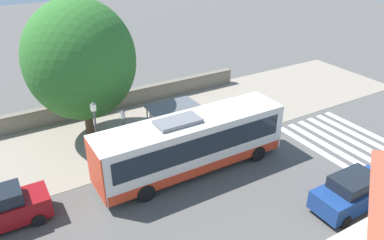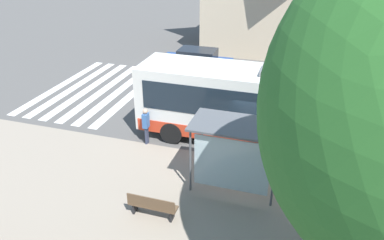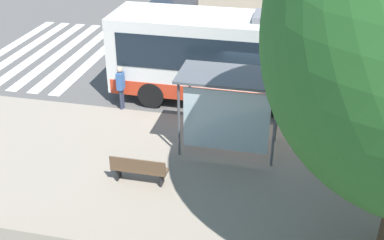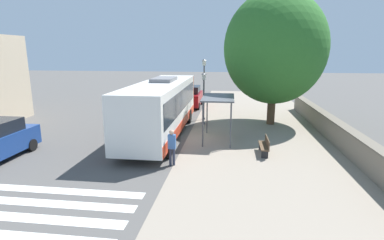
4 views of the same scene
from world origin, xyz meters
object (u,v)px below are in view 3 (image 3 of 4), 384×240
bus (262,59)px  pedestrian (121,84)px  street_lamp_far (356,82)px  bench (139,169)px  parked_car_far_lane (172,19)px  bus_shelter (230,90)px

bus → pedestrian: bearing=107.9°
street_lamp_far → pedestrian: bearing=85.0°
bench → street_lamp_far: size_ratio=0.45×
street_lamp_far → parked_car_far_lane: (9.29, 8.41, -1.29)m
bus_shelter → parked_car_far_lane: (10.64, 4.65, -1.23)m
bus_shelter → parked_car_far_lane: bearing=23.6°
bus_shelter → pedestrian: (2.06, 4.33, -1.16)m
bench → pedestrian: bearing=25.8°
pedestrian → street_lamp_far: (-0.71, -8.09, 1.21)m
bench → bus_shelter: bearing=-43.6°
bus_shelter → bench: 3.62m
bus → parked_car_far_lane: size_ratio=2.53×
street_lamp_far → bus: bearing=53.2°
bus_shelter → bus: bearing=-10.3°
pedestrian → street_lamp_far: size_ratio=0.46×
bus → bench: (-5.99, 2.87, -1.35)m
bus_shelter → bench: size_ratio=1.94×
parked_car_far_lane → bus: bearing=-142.7°
pedestrian → bench: 4.89m
bus → bench: bearing=154.4°
bench → parked_car_far_lane: (12.96, 2.44, 0.45)m
pedestrian → parked_car_far_lane: 8.59m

